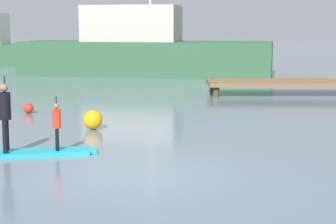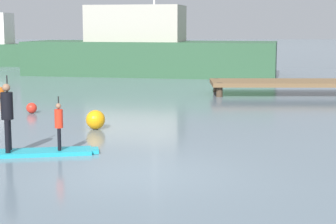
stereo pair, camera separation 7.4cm
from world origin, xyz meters
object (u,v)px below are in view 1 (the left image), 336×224
paddler_child_solo (59,124)px  fishing_boat_white_large (147,51)px  paddleboard_near (23,153)px  mooring_buoy_mid (31,108)px  paddler_adult (7,113)px  mooring_buoy_far (95,120)px

paddler_child_solo → fishing_boat_white_large: size_ratio=0.08×
paddleboard_near → mooring_buoy_mid: (-1.41, 6.74, 0.14)m
paddler_adult → paddler_child_solo: bearing=10.0°
paddler_child_solo → mooring_buoy_far: paddler_child_solo is taller
mooring_buoy_mid → mooring_buoy_far: mooring_buoy_far is taller
paddleboard_near → fishing_boat_white_large: fishing_boat_white_large is taller
fishing_boat_white_large → mooring_buoy_far: fishing_boat_white_large is taller
paddler_adult → mooring_buoy_mid: (-1.08, 6.79, -0.85)m
paddleboard_near → paddler_adult: bearing=-171.3°
fishing_boat_white_large → mooring_buoy_mid: fishing_boat_white_large is taller
mooring_buoy_far → fishing_boat_white_large: bearing=87.8°
mooring_buoy_far → paddleboard_near: bearing=-110.0°
mooring_buoy_mid → paddler_adult: bearing=-80.9°
paddler_child_solo → mooring_buoy_mid: paddler_child_solo is taller
fishing_boat_white_large → paddler_adult: bearing=-95.9°
paddler_child_solo → fishing_boat_white_large: fishing_boat_white_large is taller
paddler_adult → fishing_boat_white_large: bearing=84.1°
mooring_buoy_mid → mooring_buoy_far: 4.18m
paddler_child_solo → mooring_buoy_far: (0.44, 3.39, -0.45)m
paddleboard_near → paddler_adult: paddler_adult is taller
fishing_boat_white_large → mooring_buoy_far: (-0.76, -19.49, -1.22)m
fishing_boat_white_large → mooring_buoy_mid: 16.71m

